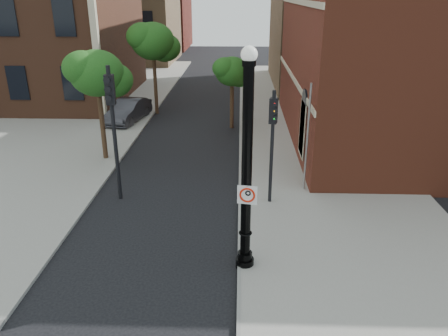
{
  "coord_description": "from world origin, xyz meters",
  "views": [
    {
      "loc": [
        2.01,
        -10.74,
        7.98
      ],
      "look_at": [
        1.53,
        2.0,
        2.82
      ],
      "focal_mm": 35.0,
      "sensor_mm": 36.0,
      "label": 1
    }
  ],
  "objects_px": {
    "lamppost": "(247,176)",
    "parked_car": "(128,111)",
    "traffic_signal_right": "(273,130)",
    "no_parking_sign": "(247,195)",
    "traffic_signal_left": "(112,112)"
  },
  "relations": [
    {
      "from": "lamppost",
      "to": "no_parking_sign",
      "type": "xyz_separation_m",
      "value": [
        0.03,
        -0.17,
        -0.53
      ]
    },
    {
      "from": "parked_car",
      "to": "traffic_signal_left",
      "type": "bearing_deg",
      "value": -67.93
    },
    {
      "from": "traffic_signal_left",
      "to": "traffic_signal_right",
      "type": "bearing_deg",
      "value": -8.29
    },
    {
      "from": "lamppost",
      "to": "parked_car",
      "type": "distance_m",
      "value": 17.95
    },
    {
      "from": "traffic_signal_left",
      "to": "traffic_signal_right",
      "type": "xyz_separation_m",
      "value": [
        6.17,
        -0.28,
        -0.56
      ]
    },
    {
      "from": "no_parking_sign",
      "to": "traffic_signal_right",
      "type": "bearing_deg",
      "value": 85.86
    },
    {
      "from": "no_parking_sign",
      "to": "traffic_signal_left",
      "type": "relative_size",
      "value": 0.11
    },
    {
      "from": "no_parking_sign",
      "to": "parked_car",
      "type": "height_order",
      "value": "no_parking_sign"
    },
    {
      "from": "traffic_signal_right",
      "to": "no_parking_sign",
      "type": "bearing_deg",
      "value": -87.39
    },
    {
      "from": "lamppost",
      "to": "traffic_signal_right",
      "type": "height_order",
      "value": "lamppost"
    },
    {
      "from": "parked_car",
      "to": "lamppost",
      "type": "bearing_deg",
      "value": -54.7
    },
    {
      "from": "parked_car",
      "to": "traffic_signal_left",
      "type": "height_order",
      "value": "traffic_signal_left"
    },
    {
      "from": "traffic_signal_right",
      "to": "parked_car",
      "type": "bearing_deg",
      "value": 141.18
    },
    {
      "from": "lamppost",
      "to": "parked_car",
      "type": "bearing_deg",
      "value": 115.0
    },
    {
      "from": "parked_car",
      "to": "no_parking_sign",
      "type": "bearing_deg",
      "value": -54.85
    }
  ]
}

